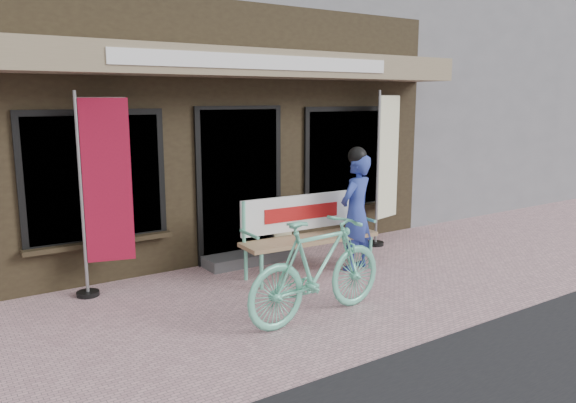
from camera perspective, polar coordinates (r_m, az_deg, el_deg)
ground at (r=6.65m, az=3.64°, el=-9.83°), size 70.00×70.00×0.00m
storefront at (r=10.63m, az=-13.14°, el=13.91°), size 7.00×6.77×6.00m
neighbor_right_near at (r=16.15m, az=16.23°, el=11.83°), size 10.00×7.00×5.60m
bench at (r=7.46m, az=1.87°, el=-2.71°), size 1.93×0.58×1.03m
person at (r=7.61m, az=6.93°, el=-0.84°), size 0.67×0.54×1.67m
bicycle at (r=5.94m, az=3.06°, el=-6.81°), size 1.85×0.66×1.09m
nobori_red at (r=6.84m, az=-18.25°, el=0.92°), size 0.71×0.32×2.39m
nobori_cream at (r=9.02m, az=9.93°, el=3.61°), size 0.72×0.32×2.42m
menu_stand at (r=8.41m, az=-0.71°, el=-2.45°), size 0.42×0.16×0.83m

